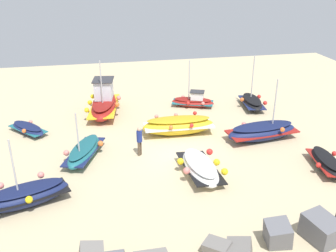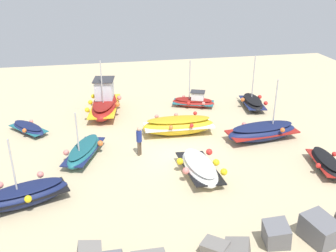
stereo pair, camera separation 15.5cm
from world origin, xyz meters
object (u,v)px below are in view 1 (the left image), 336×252
object	(u,v)px
fishing_boat_8	(28,129)
fishing_boat_9	(26,195)
fishing_boat_0	(104,103)
fishing_boat_3	(84,151)
fishing_boat_6	(193,101)
fishing_boat_1	(200,167)
fishing_boat_7	(326,162)
person_walking	(139,139)
fishing_boat_2	(178,125)
fishing_boat_4	(252,102)
fishing_boat_5	(262,131)

from	to	relation	value
fishing_boat_8	fishing_boat_9	bearing A→B (deg)	145.26
fishing_boat_9	fishing_boat_0	bearing A→B (deg)	50.56
fishing_boat_3	fishing_boat_9	world-z (taller)	fishing_boat_9
fishing_boat_6	fishing_boat_8	size ratio (longest dim) A/B	1.24
fishing_boat_1	fishing_boat_6	distance (m)	10.05
fishing_boat_7	person_walking	xyz separation A→B (m)	(9.55, -3.51, 0.60)
fishing_boat_2	fishing_boat_3	world-z (taller)	fishing_boat_3
fishing_boat_9	person_walking	distance (m)	6.84
fishing_boat_8	person_walking	xyz separation A→B (m)	(-6.69, 4.38, 0.69)
fishing_boat_6	fishing_boat_4	bearing A→B (deg)	6.49
fishing_boat_9	person_walking	xyz separation A→B (m)	(-5.70, -3.75, 0.50)
fishing_boat_4	fishing_boat_5	bearing A→B (deg)	-9.28
fishing_boat_4	fishing_boat_7	bearing A→B (deg)	8.64
fishing_boat_0	fishing_boat_1	distance (m)	10.66
fishing_boat_3	fishing_boat_9	size ratio (longest dim) A/B	0.96
person_walking	fishing_boat_6	bearing A→B (deg)	97.94
fishing_boat_1	fishing_boat_5	bearing A→B (deg)	120.46
fishing_boat_5	fishing_boat_7	distance (m)	4.48
fishing_boat_1	fishing_boat_7	distance (m)	6.79
fishing_boat_0	fishing_boat_8	bearing A→B (deg)	125.82
fishing_boat_9	fishing_boat_2	bearing A→B (deg)	17.05
fishing_boat_4	person_walking	size ratio (longest dim) A/B	2.27
fishing_boat_0	fishing_boat_7	bearing A→B (deg)	-123.57
fishing_boat_3	fishing_boat_7	distance (m)	13.22
fishing_boat_4	fishing_boat_9	size ratio (longest dim) A/B	0.94
fishing_boat_3	fishing_boat_4	distance (m)	13.66
fishing_boat_0	fishing_boat_5	size ratio (longest dim) A/B	1.09
fishing_boat_7	fishing_boat_8	size ratio (longest dim) A/B	1.14
fishing_boat_1	fishing_boat_5	xyz separation A→B (m)	(-4.93, -3.35, 0.11)
fishing_boat_1	fishing_boat_6	size ratio (longest dim) A/B	1.07
fishing_boat_2	person_walking	size ratio (longest dim) A/B	2.68
fishing_boat_6	fishing_boat_7	size ratio (longest dim) A/B	1.09
person_walking	fishing_boat_2	bearing A→B (deg)	83.87
fishing_boat_7	fishing_boat_9	bearing A→B (deg)	-79.53
fishing_boat_3	person_walking	bearing A→B (deg)	-73.77
fishing_boat_2	fishing_boat_7	world-z (taller)	fishing_boat_2
fishing_boat_6	person_walking	size ratio (longest dim) A/B	2.08
fishing_boat_9	fishing_boat_4	bearing A→B (deg)	14.05
fishing_boat_7	fishing_boat_4	bearing A→B (deg)	-168.95
fishing_boat_2	fishing_boat_8	distance (m)	9.71
fishing_boat_3	person_walking	distance (m)	3.18
fishing_boat_2	fishing_boat_8	bearing A→B (deg)	169.74
fishing_boat_8	fishing_boat_4	bearing A→B (deg)	-126.20
fishing_boat_5	fishing_boat_0	bearing A→B (deg)	-41.01
fishing_boat_7	fishing_boat_8	bearing A→B (deg)	-106.35
fishing_boat_8	fishing_boat_9	world-z (taller)	fishing_boat_9
fishing_boat_8	fishing_boat_1	bearing A→B (deg)	-168.71
fishing_boat_3	fishing_boat_9	bearing A→B (deg)	168.12
fishing_boat_2	fishing_boat_7	distance (m)	8.96
fishing_boat_4	fishing_boat_5	size ratio (longest dim) A/B	0.82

